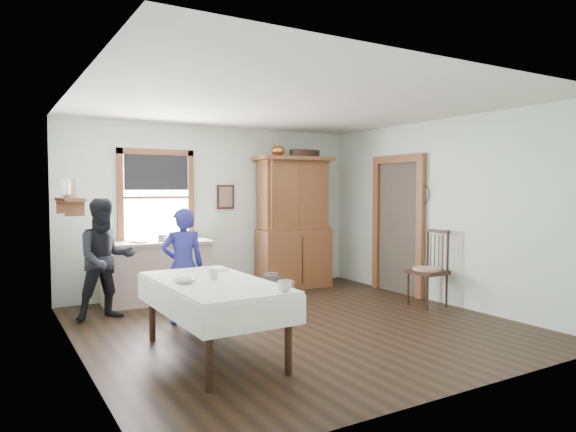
{
  "coord_description": "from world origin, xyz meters",
  "views": [
    {
      "loc": [
        -3.28,
        -5.34,
        1.68
      ],
      "look_at": [
        0.06,
        0.3,
        1.33
      ],
      "focal_mm": 32.0,
      "sensor_mm": 36.0,
      "label": 1
    }
  ],
  "objects": [
    {
      "name": "spindle_chair",
      "position": [
        2.14,
        -0.1,
        0.55
      ],
      "size": [
        0.53,
        0.53,
        1.1
      ],
      "primitive_type": "cube",
      "rotation": [
        0.0,
        0.0,
        0.05
      ],
      "color": "#331B12",
      "rests_on": "room"
    },
    {
      "name": "counter_bowl",
      "position": [
        -0.96,
        1.98,
        0.94
      ],
      "size": [
        0.25,
        0.25,
        0.06
      ],
      "primitive_type": "imported",
      "rotation": [
        0.0,
        0.0,
        0.27
      ],
      "color": "silver",
      "rests_on": "work_counter"
    },
    {
      "name": "work_counter",
      "position": [
        -1.12,
        2.12,
        0.45
      ],
      "size": [
        1.63,
        0.71,
        0.91
      ],
      "primitive_type": "cube",
      "rotation": [
        0.0,
        0.0,
        -0.07
      ],
      "color": "tan",
      "rests_on": "room"
    },
    {
      "name": "framed_picture",
      "position": [
        0.15,
        2.46,
        1.55
      ],
      "size": [
        0.3,
        0.04,
        0.4
      ],
      "primitive_type": "cube",
      "color": "#331B12",
      "rests_on": "room"
    },
    {
      "name": "woman_blue",
      "position": [
        -1.17,
        0.8,
        0.67
      ],
      "size": [
        0.54,
        0.4,
        1.34
      ],
      "primitive_type": "imported",
      "rotation": [
        0.0,
        0.0,
        2.97
      ],
      "color": "navy",
      "rests_on": "room"
    },
    {
      "name": "china_hutch",
      "position": [
        1.25,
        2.11,
        1.11
      ],
      "size": [
        1.35,
        0.72,
        2.23
      ],
      "primitive_type": "cube",
      "rotation": [
        0.0,
        0.0,
        -0.08
      ],
      "color": "brown",
      "rests_on": "room"
    },
    {
      "name": "rug_beater",
      "position": [
        2.45,
        0.3,
        1.72
      ],
      "size": [
        0.01,
        0.27,
        0.27
      ],
      "primitive_type": "torus",
      "rotation": [
        0.0,
        1.57,
        0.0
      ],
      "color": "black",
      "rests_on": "room"
    },
    {
      "name": "table_bowl",
      "position": [
        -1.62,
        -0.57,
        0.79
      ],
      "size": [
        0.23,
        0.23,
        0.05
      ],
      "primitive_type": "imported",
      "rotation": [
        0.0,
        0.0,
        -0.16
      ],
      "color": "silver",
      "rests_on": "dining_table"
    },
    {
      "name": "wall_shelf",
      "position": [
        -2.37,
        1.54,
        1.57
      ],
      "size": [
        0.24,
        1.0,
        0.44
      ],
      "color": "brown",
      "rests_on": "room"
    },
    {
      "name": "room",
      "position": [
        0.0,
        0.0,
        1.35
      ],
      "size": [
        5.01,
        5.01,
        2.7
      ],
      "color": "black",
      "rests_on": "ground"
    },
    {
      "name": "shelf_bowl",
      "position": [
        -2.37,
        1.55,
        1.6
      ],
      "size": [
        0.22,
        0.22,
        0.05
      ],
      "primitive_type": "imported",
      "color": "silver",
      "rests_on": "wall_shelf"
    },
    {
      "name": "counter_book",
      "position": [
        -1.47,
        2.03,
        0.92
      ],
      "size": [
        0.2,
        0.24,
        0.02
      ],
      "primitive_type": "imported",
      "rotation": [
        0.0,
        0.0,
        0.26
      ],
      "color": "#705D4A",
      "rests_on": "work_counter"
    },
    {
      "name": "table_cup_a",
      "position": [
        -0.99,
        -1.42,
        0.81
      ],
      "size": [
        0.15,
        0.15,
        0.1
      ],
      "primitive_type": "imported",
      "rotation": [
        0.0,
        0.0,
        0.11
      ],
      "color": "silver",
      "rests_on": "dining_table"
    },
    {
      "name": "dining_table",
      "position": [
        -1.34,
        -0.59,
        0.38
      ],
      "size": [
        1.03,
        1.92,
        0.76
      ],
      "primitive_type": "cube",
      "rotation": [
        0.0,
        0.0,
        0.01
      ],
      "color": "white",
      "rests_on": "room"
    },
    {
      "name": "figure_dark",
      "position": [
        -1.96,
        1.5,
        0.72
      ],
      "size": [
        0.74,
        0.59,
        1.44
      ],
      "primitive_type": "imported",
      "rotation": [
        0.0,
        0.0,
        0.06
      ],
      "color": "black",
      "rests_on": "room"
    },
    {
      "name": "pail",
      "position": [
        0.63,
        1.77,
        0.15
      ],
      "size": [
        0.33,
        0.33,
        0.29
      ],
      "primitive_type": "cube",
      "rotation": [
        0.0,
        0.0,
        -0.27
      ],
      "color": "gray",
      "rests_on": "room"
    },
    {
      "name": "table_cup_b",
      "position": [
        -1.29,
        -0.51,
        0.81
      ],
      "size": [
        0.13,
        0.13,
        0.09
      ],
      "primitive_type": "imported",
      "rotation": [
        0.0,
        0.0,
        -0.35
      ],
      "color": "silver",
      "rests_on": "dining_table"
    },
    {
      "name": "window",
      "position": [
        -1.0,
        2.46,
        1.64
      ],
      "size": [
        1.18,
        0.07,
        1.48
      ],
      "color": "white",
      "rests_on": "room"
    },
    {
      "name": "doorway",
      "position": [
        2.46,
        0.85,
        1.16
      ],
      "size": [
        0.09,
        1.14,
        2.22
      ],
      "color": "#40372E",
      "rests_on": "room"
    },
    {
      "name": "wicker_basket",
      "position": [
        0.84,
        1.74,
        0.1
      ],
      "size": [
        0.39,
        0.34,
        0.19
      ],
      "primitive_type": "cube",
      "rotation": [
        0.0,
        0.0,
        -0.38
      ],
      "color": "#946B43",
      "rests_on": "room"
    }
  ]
}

